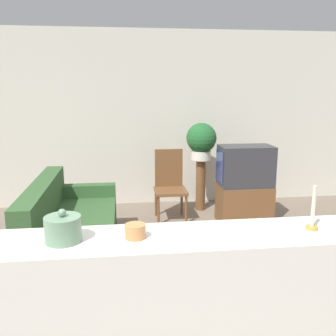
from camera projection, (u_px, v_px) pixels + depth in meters
wall_back at (132, 119)px, 5.82m from camera, size 9.00×0.06×2.70m
couch at (71, 233)px, 4.02m from camera, size 0.85×1.79×0.86m
tv_stand at (244, 204)px, 5.16m from camera, size 0.71×0.45×0.52m
television at (245, 166)px, 5.05m from camera, size 0.72×0.41×0.55m
wooden_chair at (170, 182)px, 5.28m from camera, size 0.44×0.44×0.98m
plant_stand at (201, 185)px, 5.67m from camera, size 0.14×0.14×0.78m
potted_plant at (201, 140)px, 5.53m from camera, size 0.45×0.45×0.55m
foreground_counter at (155, 318)px, 2.19m from camera, size 2.87×0.44×1.02m
decorative_bowl at (63, 229)px, 2.01m from camera, size 0.20×0.20×0.18m
candle_jar at (135, 231)px, 2.06m from camera, size 0.12×0.12×0.08m
candlestick at (313, 215)px, 2.18m from camera, size 0.07×0.07×0.27m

